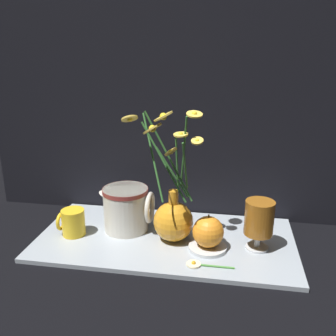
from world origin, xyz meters
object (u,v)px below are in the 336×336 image
Objects in this scene: yellow_mug at (72,222)px; tea_glass at (259,219)px; ceramic_pitcher at (127,207)px; vase_with_flowers at (173,216)px; orange_fruit at (208,232)px.

yellow_mug is 0.56× the size of tea_glass.
ceramic_pitcher is (0.14, 0.06, 0.03)m from yellow_mug.
orange_fruit is at bearing -18.67° from vase_with_flowers.
ceramic_pitcher is 1.72× the size of orange_fruit.
ceramic_pitcher is 0.38m from tea_glass.
yellow_mug is at bearing -157.88° from ceramic_pitcher.
vase_with_flowers reaches higher than yellow_mug.
ceramic_pitcher is 1.15× the size of tea_glass.
ceramic_pitcher is at bearing 172.13° from tea_glass.
vase_with_flowers reaches higher than orange_fruit.
ceramic_pitcher reaches higher than tea_glass.
ceramic_pitcher reaches higher than orange_fruit.
tea_glass is at bearing -7.87° from ceramic_pitcher.
yellow_mug is 0.48× the size of ceramic_pitcher.
vase_with_flowers reaches higher than tea_glass.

